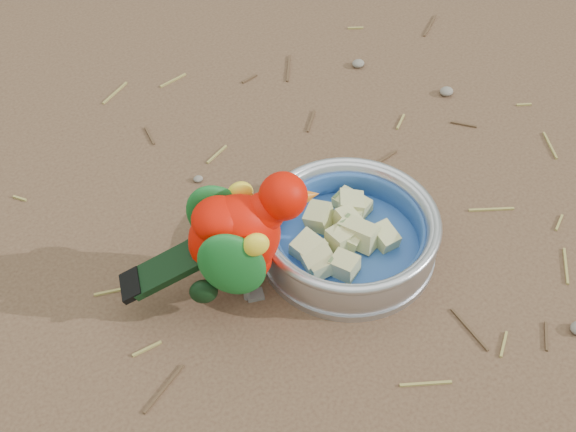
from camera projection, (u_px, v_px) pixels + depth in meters
ground at (326, 263)px, 1.00m from camera, size 60.00×60.00×0.00m
food_bowl at (347, 247)px, 1.00m from camera, size 0.22×0.22×0.02m
bowl_wall at (349, 231)px, 0.98m from camera, size 0.22×0.22×0.04m
fruit_wedges at (348, 235)px, 0.99m from camera, size 0.13×0.13×0.03m
lory_parrot at (239, 245)px, 0.90m from camera, size 0.23×0.15×0.17m
ground_debris at (349, 234)px, 1.03m from camera, size 0.90×0.80×0.01m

